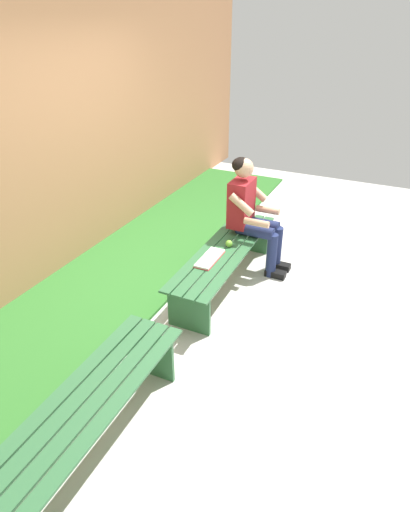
% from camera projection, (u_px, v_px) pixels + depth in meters
% --- Properties ---
extents(ground_plane, '(10.00, 7.00, 0.04)m').
position_uv_depth(ground_plane, '(286.00, 389.00, 3.33)').
color(ground_plane, beige).
extents(grass_strip, '(9.00, 1.89, 0.03)m').
position_uv_depth(grass_strip, '(53.00, 308.00, 4.18)').
color(grass_strip, '#2D6B28').
rests_on(grass_strip, ground).
extents(brick_wall, '(9.50, 0.24, 2.82)m').
position_uv_depth(brick_wall, '(30.00, 142.00, 4.18)').
color(brick_wall, '#B27A51').
rests_on(brick_wall, ground).
extents(bench_near, '(1.88, 0.48, 0.42)m').
position_uv_depth(bench_near, '(225.00, 257.00, 4.40)').
color(bench_near, '#2D6038').
rests_on(bench_near, ground).
extents(bench_far, '(1.83, 0.48, 0.42)m').
position_uv_depth(bench_far, '(81.00, 419.00, 2.65)').
color(bench_far, '#2D6038').
rests_on(bench_far, ground).
extents(person_seated, '(0.50, 0.69, 1.23)m').
position_uv_depth(person_seated, '(252.00, 211.00, 4.57)').
color(person_seated, maroon).
rests_on(person_seated, ground).
extents(apple, '(0.07, 0.07, 0.07)m').
position_uv_depth(apple, '(229.00, 244.00, 4.38)').
color(apple, '#72B738').
rests_on(apple, bench_near).
extents(book_open, '(0.41, 0.16, 0.02)m').
position_uv_depth(book_open, '(210.00, 258.00, 4.17)').
color(book_open, white).
rests_on(book_open, bench_near).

